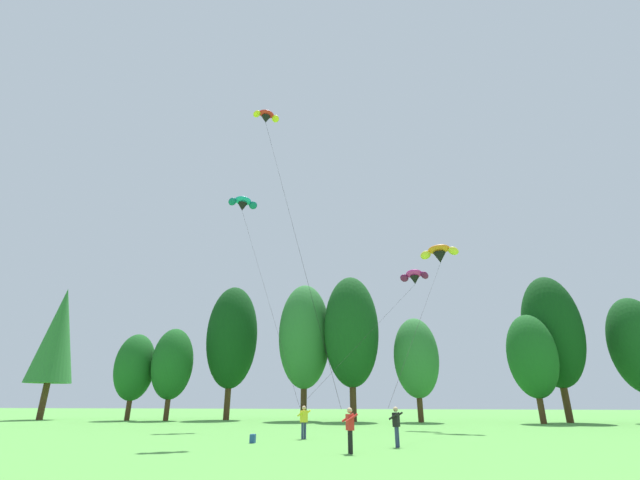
{
  "coord_description": "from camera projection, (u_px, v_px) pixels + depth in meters",
  "views": [
    {
      "loc": [
        2.89,
        2.12,
        1.93
      ],
      "look_at": [
        -0.57,
        22.82,
        10.02
      ],
      "focal_mm": 23.51,
      "sensor_mm": 36.0,
      "label": 1
    }
  ],
  "objects": [
    {
      "name": "treeline_tree_b",
      "position": [
        135.0,
        367.0,
        46.21
      ],
      "size": [
        4.23,
        4.23,
        9.01
      ],
      "color": "#472D19",
      "rests_on": "ground_plane"
    },
    {
      "name": "treeline_tree_d",
      "position": [
        232.0,
        336.0,
        48.94
      ],
      "size": [
        5.81,
        5.81,
        14.86
      ],
      "color": "#472D19",
      "rests_on": "ground_plane"
    },
    {
      "name": "parafoil_kite_low_teal",
      "position": [
        243.0,
        204.0,
        39.25
      ],
      "size": [
        9.03,
        10.02,
        18.37
      ],
      "color": "teal"
    },
    {
      "name": "kite_flyer_mid",
      "position": [
        350.0,
        426.0,
        16.72
      ],
      "size": [
        0.71,
        0.73,
        1.69
      ],
      "color": "black",
      "rests_on": "ground_plane"
    },
    {
      "name": "treeline_tree_h",
      "position": [
        532.0,
        356.0,
        40.05
      ],
      "size": [
        4.47,
        4.47,
        9.89
      ],
      "color": "#472D19",
      "rests_on": "ground_plane"
    },
    {
      "name": "kite_flyer_far",
      "position": [
        396.0,
        423.0,
        18.99
      ],
      "size": [
        0.68,
        0.7,
        1.69
      ],
      "color": "navy",
      "rests_on": "ground_plane"
    },
    {
      "name": "treeline_tree_g",
      "position": [
        416.0,
        357.0,
        42.87
      ],
      "size": [
        4.53,
        4.53,
        10.1
      ],
      "color": "#472D19",
      "rests_on": "ground_plane"
    },
    {
      "name": "parafoil_kite_far_orange",
      "position": [
        439.0,
        253.0,
        34.96
      ],
      "size": [
        6.35,
        14.03,
        12.66
      ],
      "color": "orange"
    },
    {
      "name": "treeline_tree_e",
      "position": [
        305.0,
        335.0,
        46.72
      ],
      "size": [
        5.72,
        5.72,
        14.5
      ],
      "color": "#472D19",
      "rests_on": "ground_plane"
    },
    {
      "name": "treeline_tree_a",
      "position": [
        58.0,
        334.0,
        49.31
      ],
      "size": [
        4.86,
        4.86,
        14.8
      ],
      "color": "#472D19",
      "rests_on": "ground_plane"
    },
    {
      "name": "treeline_tree_i",
      "position": [
        552.0,
        331.0,
        42.98
      ],
      "size": [
        5.68,
        5.68,
        14.36
      ],
      "color": "#472D19",
      "rests_on": "ground_plane"
    },
    {
      "name": "treeline_tree_j",
      "position": [
        637.0,
        345.0,
        40.8
      ],
      "size": [
        4.96,
        4.96,
        11.69
      ],
      "color": "#472D19",
      "rests_on": "ground_plane"
    },
    {
      "name": "treeline_tree_f",
      "position": [
        351.0,
        330.0,
        45.07
      ],
      "size": [
        5.83,
        5.83,
        14.92
      ],
      "color": "#472D19",
      "rests_on": "ground_plane"
    },
    {
      "name": "kite_flyer_near",
      "position": [
        304.0,
        419.0,
        23.07
      ],
      "size": [
        0.75,
        0.76,
        1.69
      ],
      "color": "navy",
      "rests_on": "ground_plane"
    },
    {
      "name": "parafoil_kite_high_magenta",
      "position": [
        414.0,
        277.0,
        36.29
      ],
      "size": [
        8.9,
        11.92,
        11.08
      ],
      "color": "#D12893"
    },
    {
      "name": "backpack",
      "position": [
        253.0,
        439.0,
        20.66
      ],
      "size": [
        0.26,
        0.33,
        0.4
      ],
      "primitive_type": "cube",
      "rotation": [
        0.0,
        0.0,
        1.62
      ],
      "color": "#234C89",
      "rests_on": "ground_plane"
    },
    {
      "name": "treeline_tree_c",
      "position": [
        172.0,
        364.0,
        45.89
      ],
      "size": [
        4.38,
        4.38,
        9.56
      ],
      "color": "#472D19",
      "rests_on": "ground_plane"
    },
    {
      "name": "parafoil_kite_mid_red_yellow",
      "position": [
        266.0,
        117.0,
        31.64
      ],
      "size": [
        7.23,
        7.9,
        20.89
      ],
      "color": "red"
    }
  ]
}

